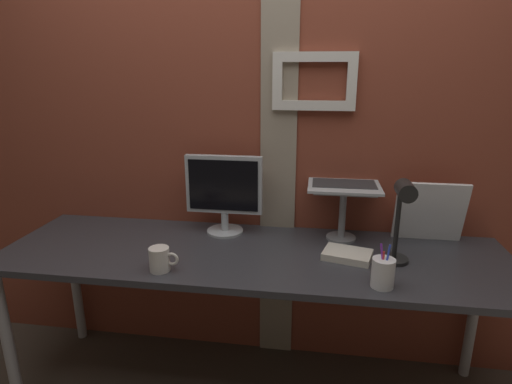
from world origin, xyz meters
The scene contains 10 objects.
brick_wall_back centered at (0.00, 0.44, 1.18)m, with size 3.70×0.16×2.35m.
desk centered at (0.02, 0.05, 0.68)m, with size 2.26×0.66×0.74m.
monitor centered at (-0.15, 0.26, 0.97)m, with size 0.37×0.18×0.39m.
laptop_stand centered at (0.42, 0.26, 0.92)m, with size 0.28×0.22×0.26m.
laptop centered at (0.42, 0.34, 1.07)m, with size 0.33×0.31×0.25m.
whiteboard_panel centered at (0.82, 0.29, 0.89)m, with size 0.32×0.02×0.30m, color white.
desk_lamp centered at (0.63, 0.00, 0.98)m, with size 0.12×0.20×0.37m.
pen_cup centered at (0.55, -0.18, 0.80)m, with size 0.09×0.09×0.17m.
coffee_mug centered at (-0.32, -0.18, 0.79)m, with size 0.12×0.08×0.10m.
paper_clutter_stack centered at (0.44, 0.05, 0.76)m, with size 0.20×0.14×0.03m, color silver.
Camera 1 is at (0.29, -1.63, 1.53)m, focal length 29.08 mm.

